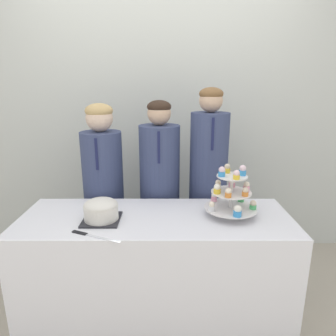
# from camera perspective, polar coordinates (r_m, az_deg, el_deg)

# --- Properties ---
(wall_back) EXTENTS (9.00, 0.06, 2.70)m
(wall_back) POSITION_cam_1_polar(r_m,az_deg,el_deg) (2.73, -1.37, 11.69)
(wall_back) COLOR silver
(wall_back) RESTS_ON ground_plane
(table) EXTENTS (1.62, 0.58, 0.77)m
(table) POSITION_cam_1_polar(r_m,az_deg,el_deg) (2.01, -2.05, -19.25)
(table) COLOR white
(table) RESTS_ON ground_plane
(round_cake) EXTENTS (0.21, 0.21, 0.13)m
(round_cake) POSITION_cam_1_polar(r_m,az_deg,el_deg) (1.78, -12.45, -7.73)
(round_cake) COLOR #232328
(round_cake) RESTS_ON table
(cake_knife) EXTENTS (0.28, 0.13, 0.01)m
(cake_knife) POSITION_cam_1_polar(r_m,az_deg,el_deg) (1.66, -14.84, -12.19)
(cake_knife) COLOR silver
(cake_knife) RESTS_ON table
(cupcake_stand) EXTENTS (0.31, 0.31, 0.31)m
(cupcake_stand) POSITION_cam_1_polar(r_m,az_deg,el_deg) (1.81, 12.17, -4.69)
(cupcake_stand) COLOR silver
(cupcake_stand) RESTS_ON table
(student_0) EXTENTS (0.30, 0.30, 1.41)m
(student_0) POSITION_cam_1_polar(r_m,az_deg,el_deg) (2.34, -11.81, -6.41)
(student_0) COLOR #384266
(student_0) RESTS_ON ground_plane
(student_1) EXTENTS (0.30, 0.30, 1.43)m
(student_1) POSITION_cam_1_polar(r_m,az_deg,el_deg) (2.29, -1.37, -6.52)
(student_1) COLOR #384266
(student_1) RESTS_ON ground_plane
(student_2) EXTENTS (0.28, 0.28, 1.52)m
(student_2) POSITION_cam_1_polar(r_m,az_deg,el_deg) (2.29, 7.71, -5.37)
(student_2) COLOR #384266
(student_2) RESTS_ON ground_plane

